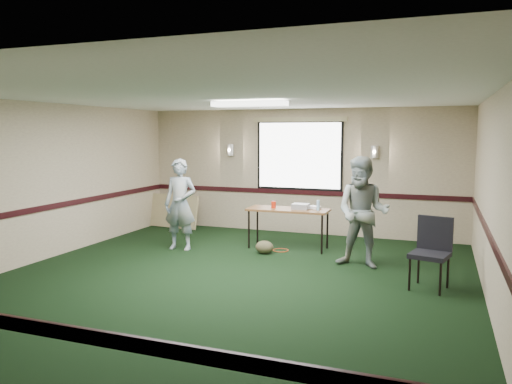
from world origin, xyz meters
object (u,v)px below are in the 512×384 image
(folding_table, at_px, (288,212))
(person_left, at_px, (180,204))
(conference_chair, at_px, (432,247))
(projector, at_px, (301,206))
(person_right, at_px, (363,212))

(folding_table, xyz_separation_m, person_left, (-1.88, -0.76, 0.15))
(conference_chair, height_order, person_left, person_left)
(projector, distance_m, conference_chair, 2.88)
(folding_table, height_order, projector, projector)
(folding_table, xyz_separation_m, projector, (0.24, 0.02, 0.11))
(folding_table, bearing_deg, person_right, -30.40)
(person_left, distance_m, person_right, 3.40)
(folding_table, distance_m, person_right, 1.75)
(folding_table, xyz_separation_m, conference_chair, (2.59, -1.62, -0.12))
(conference_chair, bearing_deg, person_left, -176.92)
(projector, relative_size, person_right, 0.17)
(folding_table, relative_size, person_right, 0.85)
(folding_table, bearing_deg, person_left, -158.73)
(conference_chair, bearing_deg, person_right, 158.80)
(folding_table, bearing_deg, conference_chair, -32.79)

